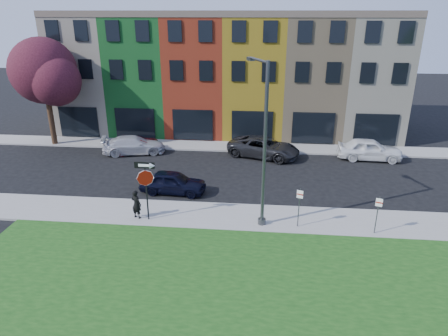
# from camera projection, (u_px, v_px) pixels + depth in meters

# --- Properties ---
(ground) EXTENTS (120.00, 120.00, 0.00)m
(ground) POSITION_uv_depth(u_px,v_px,m) (240.00, 249.00, 18.82)
(ground) COLOR black
(ground) RESTS_ON ground
(sidewalk_near) EXTENTS (40.00, 3.00, 0.12)m
(sidewalk_near) POSITION_uv_depth(u_px,v_px,m) (281.00, 219.00, 21.39)
(sidewalk_near) COLOR gray
(sidewalk_near) RESTS_ON ground
(sidewalk_far) EXTENTS (40.00, 2.40, 0.12)m
(sidewalk_far) POSITION_uv_depth(u_px,v_px,m) (215.00, 146.00, 32.96)
(sidewalk_far) COLOR gray
(sidewalk_far) RESTS_ON ground
(rowhouse_block) EXTENTS (30.00, 10.12, 10.00)m
(rowhouse_block) POSITION_uv_depth(u_px,v_px,m) (228.00, 75.00, 36.83)
(rowhouse_block) COLOR beige
(rowhouse_block) RESTS_ON ground
(stop_sign) EXTENTS (1.05, 0.10, 3.25)m
(stop_sign) POSITION_uv_depth(u_px,v_px,m) (146.00, 179.00, 20.40)
(stop_sign) COLOR black
(stop_sign) RESTS_ON sidewalk_near
(man) EXTENTS (0.84, 0.78, 1.59)m
(man) POSITION_uv_depth(u_px,v_px,m) (136.00, 204.00, 21.13)
(man) COLOR black
(man) RESTS_ON sidewalk_near
(sedan_near) EXTENTS (2.18, 4.26, 1.38)m
(sedan_near) POSITION_uv_depth(u_px,v_px,m) (173.00, 182.00, 24.41)
(sedan_near) COLOR black
(sedan_near) RESTS_ON ground
(parked_car_red) EXTENTS (4.30, 4.91, 1.28)m
(parked_car_red) POSITION_uv_depth(u_px,v_px,m) (136.00, 145.00, 31.40)
(parked_car_red) COLOR maroon
(parked_car_red) RESTS_ON ground
(parked_car_silver) EXTENTS (4.30, 5.75, 1.39)m
(parked_car_silver) POSITION_uv_depth(u_px,v_px,m) (134.00, 145.00, 31.18)
(parked_car_silver) COLOR #B8B7BD
(parked_car_silver) RESTS_ON ground
(parked_car_dark) EXTENTS (5.75, 6.94, 1.51)m
(parked_car_dark) POSITION_uv_depth(u_px,v_px,m) (264.00, 147.00, 30.46)
(parked_car_dark) COLOR black
(parked_car_dark) RESTS_ON ground
(parked_car_white) EXTENTS (2.41, 4.90, 1.60)m
(parked_car_white) POSITION_uv_depth(u_px,v_px,m) (370.00, 149.00, 29.89)
(parked_car_white) COLOR white
(parked_car_white) RESTS_ON ground
(street_lamp) EXTENTS (1.26, 2.43, 8.28)m
(street_lamp) POSITION_uv_depth(u_px,v_px,m) (263.00, 147.00, 19.44)
(street_lamp) COLOR #414346
(street_lamp) RESTS_ON sidewalk_near
(parking_sign_a) EXTENTS (0.31, 0.14, 2.12)m
(parking_sign_a) POSITION_uv_depth(u_px,v_px,m) (299.00, 203.00, 20.06)
(parking_sign_a) COLOR #414346
(parking_sign_a) RESTS_ON sidewalk_near
(parking_sign_b) EXTENTS (0.31, 0.14, 1.98)m
(parking_sign_b) POSITION_uv_depth(u_px,v_px,m) (378.00, 211.00, 19.46)
(parking_sign_b) COLOR #414346
(parking_sign_b) RESTS_ON sidewalk_near
(tree_purple) EXTENTS (6.18, 5.40, 8.55)m
(tree_purple) POSITION_uv_depth(u_px,v_px,m) (45.00, 73.00, 31.30)
(tree_purple) COLOR black
(tree_purple) RESTS_ON sidewalk_far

